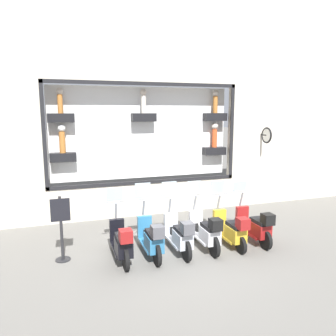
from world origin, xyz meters
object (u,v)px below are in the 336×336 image
Objects in this scene: scooter_red_0 at (255,226)px; scooter_silver_3 at (179,235)px; scooter_black_5 at (122,242)px; scooter_yellow_1 at (231,230)px; shop_sign_post at (61,227)px; scooter_white_2 at (206,232)px; scooter_teal_4 at (151,238)px.

scooter_red_0 is 2.21m from scooter_silver_3.
scooter_black_5 is at bearing 89.94° from scooter_red_0.
scooter_yellow_1 is at bearing -90.56° from scooter_silver_3.
scooter_yellow_1 reaches higher than shop_sign_post.
scooter_yellow_1 is 0.99× the size of scooter_black_5.
scooter_white_2 is at bearing -97.89° from shop_sign_post.
scooter_white_2 is at bearing -89.98° from scooter_teal_4.
scooter_black_5 reaches higher than shop_sign_post.
scooter_yellow_1 is at bearing -91.22° from scooter_white_2.
scooter_yellow_1 is 4.35m from shop_sign_post.
scooter_red_0 is 2.95m from scooter_teal_4.
scooter_silver_3 is 0.74m from scooter_teal_4.
scooter_white_2 is 0.74m from scooter_silver_3.
scooter_silver_3 is 2.90m from shop_sign_post.
scooter_black_5 is (0.00, 3.68, 0.01)m from scooter_red_0.
scooter_red_0 is at bearing -95.70° from shop_sign_post.
scooter_silver_3 is 1.00× the size of scooter_black_5.
scooter_yellow_1 is 0.99× the size of scooter_teal_4.
scooter_silver_3 is (0.01, 2.21, 0.01)m from scooter_red_0.
scooter_red_0 is 5.08m from shop_sign_post.
scooter_teal_4 is at bearing 89.85° from scooter_red_0.
scooter_teal_4 is (0.01, 2.95, 0.01)m from scooter_red_0.
scooter_red_0 is at bearing -90.06° from scooter_black_5.
scooter_teal_4 is at bearing 89.93° from scooter_silver_3.
scooter_teal_4 reaches higher than scooter_silver_3.
shop_sign_post is (0.51, 4.31, 0.40)m from scooter_yellow_1.
scooter_red_0 is 1.13× the size of shop_sign_post.
scooter_silver_3 is at bearing 89.82° from scooter_red_0.
scooter_silver_3 is at bearing -89.86° from scooter_black_5.
scooter_teal_4 reaches higher than scooter_yellow_1.
scooter_red_0 is 1.00× the size of scooter_black_5.
scooter_silver_3 reaches higher than scooter_white_2.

